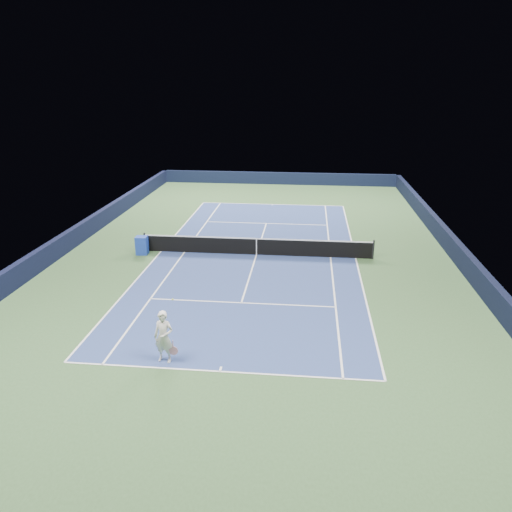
# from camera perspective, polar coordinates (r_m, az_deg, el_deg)

# --- Properties ---
(ground) EXTENTS (40.00, 40.00, 0.00)m
(ground) POSITION_cam_1_polar(r_m,az_deg,el_deg) (27.94, 0.06, 0.15)
(ground) COLOR #31502B
(ground) RESTS_ON ground
(wall_far) EXTENTS (22.00, 0.35, 1.10)m
(wall_far) POSITION_cam_1_polar(r_m,az_deg,el_deg) (46.93, 2.61, 8.86)
(wall_far) COLOR black
(wall_far) RESTS_ON ground
(wall_right) EXTENTS (0.35, 40.00, 1.10)m
(wall_right) POSITION_cam_1_polar(r_m,az_deg,el_deg) (28.78, 22.02, 0.41)
(wall_right) COLOR black
(wall_right) RESTS_ON ground
(wall_left) EXTENTS (0.35, 40.00, 1.10)m
(wall_left) POSITION_cam_1_polar(r_m,az_deg,el_deg) (30.78, -20.43, 1.81)
(wall_left) COLOR black
(wall_left) RESTS_ON ground
(court_surface) EXTENTS (10.97, 23.77, 0.01)m
(court_surface) POSITION_cam_1_polar(r_m,az_deg,el_deg) (27.94, 0.06, 0.16)
(court_surface) COLOR navy
(court_surface) RESTS_ON ground
(baseline_far) EXTENTS (10.97, 0.08, 0.00)m
(baseline_far) POSITION_cam_1_polar(r_m,az_deg,el_deg) (39.30, 1.88, 5.93)
(baseline_far) COLOR white
(baseline_far) RESTS_ON ground
(baseline_near) EXTENTS (10.97, 0.08, 0.00)m
(baseline_near) POSITION_cam_1_polar(r_m,az_deg,el_deg) (17.30, -4.16, -13.02)
(baseline_near) COLOR white
(baseline_near) RESTS_ON ground
(sideline_doubles_right) EXTENTS (0.08, 23.77, 0.00)m
(sideline_doubles_right) POSITION_cam_1_polar(r_m,az_deg,el_deg) (27.94, 11.32, -0.23)
(sideline_doubles_right) COLOR white
(sideline_doubles_right) RESTS_ON ground
(sideline_doubles_left) EXTENTS (0.08, 23.77, 0.00)m
(sideline_doubles_left) POSITION_cam_1_polar(r_m,az_deg,el_deg) (28.99, -10.79, 0.54)
(sideline_doubles_left) COLOR white
(sideline_doubles_left) RESTS_ON ground
(sideline_singles_right) EXTENTS (0.08, 23.77, 0.00)m
(sideline_singles_right) POSITION_cam_1_polar(r_m,az_deg,el_deg) (27.84, 8.51, -0.13)
(sideline_singles_right) COLOR white
(sideline_singles_right) RESTS_ON ground
(sideline_singles_left) EXTENTS (0.08, 23.77, 0.00)m
(sideline_singles_left) POSITION_cam_1_polar(r_m,az_deg,el_deg) (28.64, -8.16, 0.45)
(sideline_singles_left) COLOR white
(sideline_singles_left) RESTS_ON ground
(service_line_far) EXTENTS (8.23, 0.08, 0.00)m
(service_line_far) POSITION_cam_1_polar(r_m,az_deg,el_deg) (34.01, 1.18, 3.75)
(service_line_far) COLOR white
(service_line_far) RESTS_ON ground
(service_line_near) EXTENTS (8.23, 0.08, 0.00)m
(service_line_near) POSITION_cam_1_polar(r_m,az_deg,el_deg) (22.05, -1.68, -5.36)
(service_line_near) COLOR white
(service_line_near) RESTS_ON ground
(center_service_line) EXTENTS (0.08, 12.80, 0.00)m
(center_service_line) POSITION_cam_1_polar(r_m,az_deg,el_deg) (27.94, 0.06, 0.17)
(center_service_line) COLOR white
(center_service_line) RESTS_ON ground
(center_mark_far) EXTENTS (0.08, 0.30, 0.00)m
(center_mark_far) POSITION_cam_1_polar(r_m,az_deg,el_deg) (39.15, 1.86, 5.88)
(center_mark_far) COLOR white
(center_mark_far) RESTS_ON ground
(center_mark_near) EXTENTS (0.08, 0.30, 0.00)m
(center_mark_near) POSITION_cam_1_polar(r_m,az_deg,el_deg) (17.42, -4.07, -12.76)
(center_mark_near) COLOR white
(center_mark_near) RESTS_ON ground
(tennis_net) EXTENTS (12.90, 0.10, 1.07)m
(tennis_net) POSITION_cam_1_polar(r_m,az_deg,el_deg) (27.78, 0.06, 1.13)
(tennis_net) COLOR black
(tennis_net) RESTS_ON ground
(sponsor_cube) EXTENTS (0.66, 0.61, 1.02)m
(sponsor_cube) POSITION_cam_1_polar(r_m,az_deg,el_deg) (28.62, -12.90, 1.20)
(sponsor_cube) COLOR #1C3BA9
(sponsor_cube) RESTS_ON ground
(tennis_player) EXTENTS (0.86, 1.31, 1.94)m
(tennis_player) POSITION_cam_1_polar(r_m,az_deg,el_deg) (17.64, -10.48, -9.08)
(tennis_player) COLOR silver
(tennis_player) RESTS_ON ground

